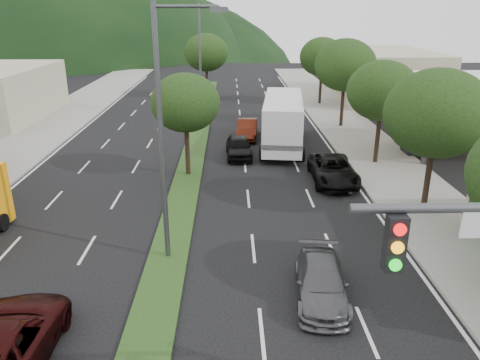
{
  "coord_description": "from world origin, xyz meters",
  "views": [
    {
      "loc": [
        2.56,
        -8.81,
        9.53
      ],
      "look_at": [
        3.02,
        12.48,
        1.7
      ],
      "focal_mm": 35.0,
      "sensor_mm": 36.0,
      "label": 1
    }
  ],
  "objects_px": {
    "car_queue_d": "(333,170)",
    "tree_r_c": "(382,91)",
    "car_queue_a": "(239,147)",
    "tree_r_e": "(322,57)",
    "tree_med_near": "(185,103)",
    "streetlight_mid": "(202,57)",
    "motorhome": "(283,121)",
    "streetlight_near": "(166,123)",
    "suv_maroon": "(5,343)",
    "tree_r_d": "(345,65)",
    "car_queue_c": "(247,129)",
    "tree_r_b": "(437,114)",
    "car_queue_b": "(322,282)",
    "tree_med_far": "(206,53)"
  },
  "relations": [
    {
      "from": "car_queue_d",
      "to": "tree_r_c",
      "type": "bearing_deg",
      "value": 45.06
    },
    {
      "from": "car_queue_a",
      "to": "tree_r_e",
      "type": "bearing_deg",
      "value": 61.87
    },
    {
      "from": "car_queue_a",
      "to": "car_queue_d",
      "type": "xyz_separation_m",
      "value": [
        5.39,
        -5.0,
        0.02
      ]
    },
    {
      "from": "tree_med_near",
      "to": "streetlight_mid",
      "type": "height_order",
      "value": "streetlight_mid"
    },
    {
      "from": "car_queue_a",
      "to": "motorhome",
      "type": "xyz_separation_m",
      "value": [
        3.23,
        2.42,
        1.21
      ]
    },
    {
      "from": "streetlight_near",
      "to": "suv_maroon",
      "type": "bearing_deg",
      "value": -123.61
    },
    {
      "from": "streetlight_mid",
      "to": "motorhome",
      "type": "distance_m",
      "value": 11.4
    },
    {
      "from": "streetlight_near",
      "to": "tree_r_d",
      "type": "bearing_deg",
      "value": 61.8
    },
    {
      "from": "tree_med_near",
      "to": "streetlight_mid",
      "type": "xyz_separation_m",
      "value": [
        0.21,
        15.0,
        1.16
      ]
    },
    {
      "from": "tree_r_d",
      "to": "tree_r_e",
      "type": "height_order",
      "value": "tree_r_d"
    },
    {
      "from": "streetlight_near",
      "to": "car_queue_c",
      "type": "height_order",
      "value": "streetlight_near"
    },
    {
      "from": "tree_r_b",
      "to": "car_queue_b",
      "type": "relative_size",
      "value": 1.61
    },
    {
      "from": "tree_r_b",
      "to": "motorhome",
      "type": "xyz_separation_m",
      "value": [
        -5.64,
        12.13,
        -3.12
      ]
    },
    {
      "from": "tree_r_c",
      "to": "tree_r_e",
      "type": "relative_size",
      "value": 0.97
    },
    {
      "from": "car_queue_a",
      "to": "car_queue_c",
      "type": "xyz_separation_m",
      "value": [
        0.76,
        5.0,
        0.0
      ]
    },
    {
      "from": "tree_med_near",
      "to": "suv_maroon",
      "type": "distance_m",
      "value": 16.85
    },
    {
      "from": "tree_med_far",
      "to": "car_queue_a",
      "type": "bearing_deg",
      "value": -82.01
    },
    {
      "from": "tree_med_near",
      "to": "tree_med_far",
      "type": "bearing_deg",
      "value": 90.0
    },
    {
      "from": "streetlight_mid",
      "to": "motorhome",
      "type": "height_order",
      "value": "streetlight_mid"
    },
    {
      "from": "tree_r_b",
      "to": "tree_r_e",
      "type": "height_order",
      "value": "tree_r_b"
    },
    {
      "from": "tree_r_e",
      "to": "suv_maroon",
      "type": "height_order",
      "value": "tree_r_e"
    },
    {
      "from": "tree_r_d",
      "to": "suv_maroon",
      "type": "xyz_separation_m",
      "value": [
        -15.78,
        -28.0,
        -4.44
      ]
    },
    {
      "from": "tree_r_c",
      "to": "streetlight_mid",
      "type": "relative_size",
      "value": 0.65
    },
    {
      "from": "tree_r_e",
      "to": "motorhome",
      "type": "relative_size",
      "value": 0.7
    },
    {
      "from": "tree_r_b",
      "to": "streetlight_near",
      "type": "xyz_separation_m",
      "value": [
        -11.79,
        -4.0,
        0.55
      ]
    },
    {
      "from": "car_queue_b",
      "to": "car_queue_a",
      "type": "bearing_deg",
      "value": 104.87
    },
    {
      "from": "tree_med_near",
      "to": "car_queue_b",
      "type": "height_order",
      "value": "tree_med_near"
    },
    {
      "from": "tree_med_near",
      "to": "car_queue_d",
      "type": "xyz_separation_m",
      "value": [
        8.52,
        -1.29,
        -3.7
      ]
    },
    {
      "from": "car_queue_b",
      "to": "suv_maroon",
      "type": "bearing_deg",
      "value": -155.84
    },
    {
      "from": "streetlight_near",
      "to": "car_queue_a",
      "type": "xyz_separation_m",
      "value": [
        2.92,
        13.71,
        -4.88
      ]
    },
    {
      "from": "car_queue_c",
      "to": "tree_r_d",
      "type": "bearing_deg",
      "value": 26.6
    },
    {
      "from": "streetlight_near",
      "to": "motorhome",
      "type": "relative_size",
      "value": 1.04
    },
    {
      "from": "car_queue_b",
      "to": "motorhome",
      "type": "height_order",
      "value": "motorhome"
    },
    {
      "from": "tree_r_c",
      "to": "car_queue_b",
      "type": "relative_size",
      "value": 1.51
    },
    {
      "from": "tree_r_b",
      "to": "suv_maroon",
      "type": "height_order",
      "value": "tree_r_b"
    },
    {
      "from": "tree_med_far",
      "to": "car_queue_d",
      "type": "height_order",
      "value": "tree_med_far"
    },
    {
      "from": "streetlight_mid",
      "to": "suv_maroon",
      "type": "height_order",
      "value": "streetlight_mid"
    },
    {
      "from": "tree_r_c",
      "to": "tree_r_b",
      "type": "bearing_deg",
      "value": -90.0
    },
    {
      "from": "tree_r_d",
      "to": "car_queue_d",
      "type": "xyz_separation_m",
      "value": [
        -3.48,
        -13.29,
        -4.45
      ]
    },
    {
      "from": "tree_r_d",
      "to": "car_queue_a",
      "type": "distance_m",
      "value": 12.94
    },
    {
      "from": "tree_r_d",
      "to": "tree_med_far",
      "type": "distance_m",
      "value": 18.44
    },
    {
      "from": "tree_r_c",
      "to": "car_queue_d",
      "type": "xyz_separation_m",
      "value": [
        -3.48,
        -3.29,
        -4.02
      ]
    },
    {
      "from": "tree_r_b",
      "to": "suv_maroon",
      "type": "distance_m",
      "value": 19.17
    },
    {
      "from": "tree_r_d",
      "to": "streetlight_near",
      "type": "xyz_separation_m",
      "value": [
        -11.79,
        -22.0,
        0.4
      ]
    },
    {
      "from": "car_queue_d",
      "to": "tree_r_b",
      "type": "bearing_deg",
      "value": -51.9
    },
    {
      "from": "car_queue_d",
      "to": "motorhome",
      "type": "xyz_separation_m",
      "value": [
        -2.17,
        7.42,
        1.18
      ]
    },
    {
      "from": "streetlight_near",
      "to": "suv_maroon",
      "type": "height_order",
      "value": "streetlight_near"
    },
    {
      "from": "tree_med_near",
      "to": "tree_r_b",
      "type": "bearing_deg",
      "value": -26.57
    },
    {
      "from": "car_queue_b",
      "to": "tree_r_d",
      "type": "bearing_deg",
      "value": 81.92
    },
    {
      "from": "streetlight_mid",
      "to": "suv_maroon",
      "type": "relative_size",
      "value": 1.87
    }
  ]
}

